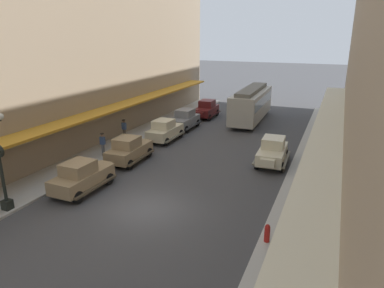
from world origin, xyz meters
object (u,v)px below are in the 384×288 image
object	(u,v)px
pedestrian_3	(124,129)
parked_car_3	(206,109)
parked_car_0	(273,151)
streetcar	(251,103)
parked_car_5	(165,130)
pedestrian_2	(103,144)
parked_car_1	(82,176)
fire_hydrant	(267,233)
parked_car_2	(184,119)
parked_car_4	(129,149)
pedestrian_1	(330,130)

from	to	relation	value
pedestrian_3	parked_car_3	bearing A→B (deg)	73.20
parked_car_0	streetcar	world-z (taller)	streetcar
parked_car_5	pedestrian_2	bearing A→B (deg)	-111.80
parked_car_5	pedestrian_3	xyz separation A→B (m)	(-3.12, -1.39, 0.07)
pedestrian_2	parked_car_1	bearing A→B (deg)	-65.21
parked_car_0	fire_hydrant	size ratio (longest dim) A/B	5.26
parked_car_2	streetcar	distance (m)	7.53
parked_car_1	parked_car_2	xyz separation A→B (m)	(-0.29, 15.02, 0.00)
parked_car_4	streetcar	distance (m)	16.11
parked_car_2	pedestrian_2	distance (m)	10.00
streetcar	fire_hydrant	bearing A→B (deg)	-74.44
parked_car_4	streetcar	size ratio (longest dim) A/B	0.44
fire_hydrant	parked_car_4	bearing A→B (deg)	149.52
parked_car_3	streetcar	size ratio (longest dim) A/B	0.44
pedestrian_3	pedestrian_2	bearing A→B (deg)	-77.82
parked_car_1	parked_car_2	size ratio (longest dim) A/B	1.00
parked_car_2	pedestrian_3	bearing A→B (deg)	-118.39
parked_car_0	parked_car_2	xyz separation A→B (m)	(-9.51, 6.28, 0.00)
parked_car_1	fire_hydrant	distance (m)	10.96
parked_car_0	parked_car_5	bearing A→B (deg)	167.69
parked_car_3	pedestrian_2	world-z (taller)	parked_car_3
parked_car_1	pedestrian_2	size ratio (longest dim) A/B	2.56
parked_car_1	parked_car_4	xyz separation A→B (m)	(-0.17, 5.19, 0.00)
parked_car_1	fire_hydrant	xyz separation A→B (m)	(10.88, -1.30, -0.38)
parked_car_5	fire_hydrant	world-z (taller)	parked_car_5
parked_car_0	parked_car_4	xyz separation A→B (m)	(-9.38, -3.55, 0.00)
parked_car_0	parked_car_3	world-z (taller)	same
pedestrian_2	pedestrian_1	bearing A→B (deg)	35.77
pedestrian_2	fire_hydrant	bearing A→B (deg)	-26.23
parked_car_1	parked_car_3	xyz separation A→B (m)	(-0.03, 20.32, 0.00)
parked_car_2	parked_car_3	size ratio (longest dim) A/B	1.00
parked_car_1	parked_car_0	bearing A→B (deg)	43.50
fire_hydrant	parked_car_2	bearing A→B (deg)	124.37
parked_car_2	parked_car_1	bearing A→B (deg)	-88.88
parked_car_2	pedestrian_3	world-z (taller)	parked_car_2
parked_car_2	pedestrian_3	size ratio (longest dim) A/B	2.56
parked_car_1	pedestrian_1	bearing A→B (deg)	51.82
parked_car_4	fire_hydrant	xyz separation A→B (m)	(11.04, -6.50, -0.38)
pedestrian_3	parked_car_0	bearing A→B (deg)	-3.05
parked_car_5	streetcar	world-z (taller)	streetcar
parked_car_1	parked_car_5	world-z (taller)	same
parked_car_5	streetcar	size ratio (longest dim) A/B	0.44
parked_car_0	pedestrian_3	bearing A→B (deg)	176.95
parked_car_0	parked_car_3	size ratio (longest dim) A/B	1.00
parked_car_0	parked_car_3	distance (m)	14.81
parked_car_5	parked_car_4	bearing A→B (deg)	-89.61
parked_car_5	pedestrian_1	xyz separation A→B (m)	(12.90, 5.34, 0.05)
parked_car_5	streetcar	bearing A→B (deg)	62.62
parked_car_2	pedestrian_1	bearing A→B (deg)	4.92
parked_car_5	pedestrian_3	distance (m)	3.42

